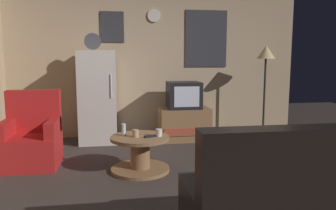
{
  "coord_description": "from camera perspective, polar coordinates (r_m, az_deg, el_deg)",
  "views": [
    {
      "loc": [
        -0.67,
        -3.51,
        1.38
      ],
      "look_at": [
        0.02,
        0.9,
        0.75
      ],
      "focal_mm": 35.61,
      "sensor_mm": 36.0,
      "label": 1
    }
  ],
  "objects": [
    {
      "name": "ground_plane",
      "position": [
        3.82,
        1.86,
        -13.1
      ],
      "size": [
        12.0,
        12.0,
        0.0
      ],
      "primitive_type": "plane",
      "color": "#3D332D"
    },
    {
      "name": "wall_with_art",
      "position": [
        5.99,
        -2.41,
        8.01
      ],
      "size": [
        5.2,
        0.12,
        2.75
      ],
      "color": "tan",
      "rests_on": "ground_plane"
    },
    {
      "name": "fridge",
      "position": [
        5.56,
        -11.93,
        1.4
      ],
      "size": [
        0.6,
        0.62,
        1.77
      ],
      "color": "silver",
      "rests_on": "ground_plane"
    },
    {
      "name": "tv_stand",
      "position": [
        5.66,
        2.79,
        -3.26
      ],
      "size": [
        0.84,
        0.53,
        0.55
      ],
      "color": "#8E6642",
      "rests_on": "ground_plane"
    },
    {
      "name": "crt_tv",
      "position": [
        5.58,
        2.71,
        1.71
      ],
      "size": [
        0.54,
        0.51,
        0.44
      ],
      "color": "black",
      "rests_on": "tv_stand"
    },
    {
      "name": "standing_lamp",
      "position": [
        5.98,
        16.39,
        7.5
      ],
      "size": [
        0.32,
        0.32,
        1.59
      ],
      "color": "#332D28",
      "rests_on": "ground_plane"
    },
    {
      "name": "coffee_table",
      "position": [
        4.14,
        -4.79,
        -8.29
      ],
      "size": [
        0.72,
        0.72,
        0.44
      ],
      "color": "#8E6642",
      "rests_on": "ground_plane"
    },
    {
      "name": "wine_glass",
      "position": [
        4.12,
        -7.6,
        -4.22
      ],
      "size": [
        0.05,
        0.05,
        0.15
      ],
      "primitive_type": "cylinder",
      "color": "silver",
      "rests_on": "coffee_table"
    },
    {
      "name": "mug_ceramic_white",
      "position": [
        4.06,
        -1.59,
        -4.75
      ],
      "size": [
        0.08,
        0.08,
        0.09
      ],
      "primitive_type": "cylinder",
      "color": "silver",
      "rests_on": "coffee_table"
    },
    {
      "name": "mug_ceramic_tan",
      "position": [
        4.04,
        -5.58,
        -4.85
      ],
      "size": [
        0.08,
        0.08,
        0.09
      ],
      "primitive_type": "cylinder",
      "color": "tan",
      "rests_on": "coffee_table"
    },
    {
      "name": "remote_control",
      "position": [
        4.03,
        -3.09,
        -5.37
      ],
      "size": [
        0.15,
        0.11,
        0.02
      ],
      "primitive_type": "cube",
      "rotation": [
        0.0,
        0.0,
        0.45
      ],
      "color": "black",
      "rests_on": "coffee_table"
    },
    {
      "name": "armchair",
      "position": [
        4.66,
        -22.27,
        -5.48
      ],
      "size": [
        0.68,
        0.68,
        0.96
      ],
      "color": "red",
      "rests_on": "ground_plane"
    },
    {
      "name": "couch",
      "position": [
        2.83,
        21.44,
        -14.64
      ],
      "size": [
        1.7,
        0.8,
        0.92
      ],
      "color": "black",
      "rests_on": "ground_plane"
    },
    {
      "name": "book_stack",
      "position": [
        5.68,
        8.99,
        -5.75
      ],
      "size": [
        0.22,
        0.17,
        0.08
      ],
      "color": "#684573",
      "rests_on": "ground_plane"
    }
  ]
}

